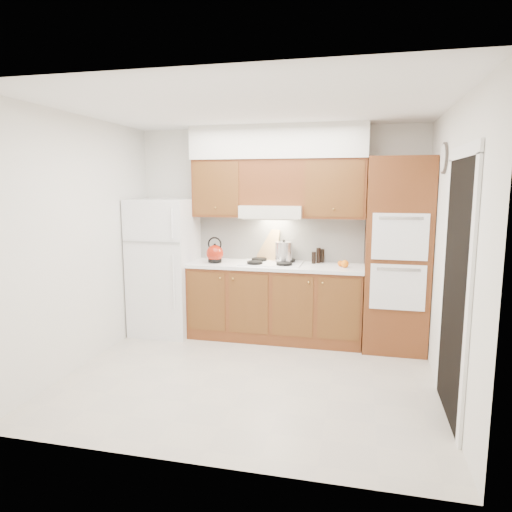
{
  "coord_description": "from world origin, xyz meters",
  "views": [
    {
      "loc": [
        1.03,
        -4.2,
        1.9
      ],
      "look_at": [
        -0.04,
        0.45,
        1.15
      ],
      "focal_mm": 32.0,
      "sensor_mm": 36.0,
      "label": 1
    }
  ],
  "objects_px": {
    "fridge": "(165,267)",
    "oven_cabinet": "(397,255)",
    "kettle": "(215,253)",
    "stock_pot": "(284,252)"
  },
  "relations": [
    {
      "from": "kettle",
      "to": "stock_pot",
      "type": "distance_m",
      "value": 0.85
    },
    {
      "from": "fridge",
      "to": "oven_cabinet",
      "type": "bearing_deg",
      "value": 0.7
    },
    {
      "from": "fridge",
      "to": "kettle",
      "type": "bearing_deg",
      "value": -1.42
    },
    {
      "from": "kettle",
      "to": "stock_pot",
      "type": "relative_size",
      "value": 0.95
    },
    {
      "from": "fridge",
      "to": "stock_pot",
      "type": "xyz_separation_m",
      "value": [
        1.52,
        0.16,
        0.22
      ]
    },
    {
      "from": "oven_cabinet",
      "to": "kettle",
      "type": "xyz_separation_m",
      "value": [
        -2.16,
        -0.05,
        -0.04
      ]
    },
    {
      "from": "fridge",
      "to": "oven_cabinet",
      "type": "distance_m",
      "value": 2.86
    },
    {
      "from": "fridge",
      "to": "stock_pot",
      "type": "distance_m",
      "value": 1.54
    },
    {
      "from": "fridge",
      "to": "oven_cabinet",
      "type": "relative_size",
      "value": 0.78
    },
    {
      "from": "stock_pot",
      "to": "kettle",
      "type": "bearing_deg",
      "value": -167.73
    }
  ]
}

